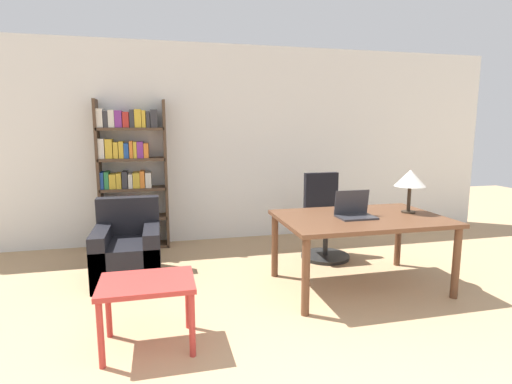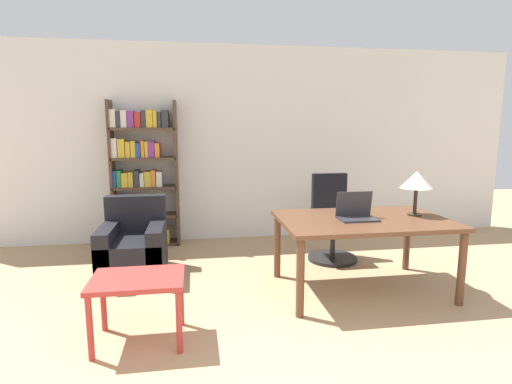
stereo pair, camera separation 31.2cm
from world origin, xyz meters
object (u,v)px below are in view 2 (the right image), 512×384
desk (363,226)px  armchair (134,249)px  office_chair (331,224)px  laptop (356,213)px  table_lamp (417,181)px  side_table_blue (138,287)px  bookshelf (141,178)px

desk → armchair: bearing=160.8°
desk → office_chair: size_ratio=1.55×
laptop → armchair: bearing=159.9°
table_lamp → side_table_blue: bearing=-164.6°
desk → table_lamp: (0.56, 0.05, 0.43)m
office_chair → armchair: office_chair is taller
table_lamp → side_table_blue: (-2.59, -0.71, -0.64)m
table_lamp → laptop: bearing=-173.9°
desk → bookshelf: 2.99m
office_chair → table_lamp: bearing=-59.9°
laptop → side_table_blue: (-1.94, -0.64, -0.35)m
table_lamp → armchair: 3.02m
bookshelf → armchair: bearing=-88.4°
desk → office_chair: 1.00m
armchair → laptop: bearing=-20.1°
desk → table_lamp: bearing=5.5°
side_table_blue → bookshelf: (-0.27, 2.57, 0.49)m
side_table_blue → bookshelf: bearing=96.0°
table_lamp → office_chair: size_ratio=0.43×
armchair → bookshelf: bearing=91.6°
office_chair → desk: bearing=-91.9°
laptop → office_chair: 1.05m
laptop → table_lamp: size_ratio=0.81×
desk → office_chair: office_chair is taller
office_chair → side_table_blue: size_ratio=1.55×
bookshelf → desk: bearing=-39.8°
table_lamp → armchair: size_ratio=0.53×
laptop → table_lamp: table_lamp is taller
bookshelf → side_table_blue: bearing=-84.0°
office_chair → laptop: bearing=-96.4°
laptop → table_lamp: 0.71m
side_table_blue → armchair: (-0.24, 1.45, -0.15)m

